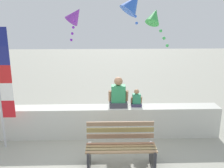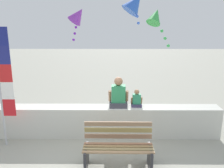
# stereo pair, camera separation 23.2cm
# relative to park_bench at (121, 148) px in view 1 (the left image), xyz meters

# --- Properties ---
(ground_plane) EXTENTS (40.00, 40.00, 0.00)m
(ground_plane) POSITION_rel_park_bench_xyz_m (-0.53, 0.30, -0.40)
(ground_plane) COLOR #99988A
(seawall_ledge) EXTENTS (6.25, 0.47, 0.79)m
(seawall_ledge) POSITION_rel_park_bench_xyz_m (-0.53, 1.38, -0.01)
(seawall_ledge) COLOR beige
(seawall_ledge) RESTS_ON ground
(park_bench) EXTENTS (1.42, 0.62, 0.88)m
(park_bench) POSITION_rel_park_bench_xyz_m (0.00, 0.00, 0.00)
(park_bench) COLOR #A27E5B
(park_bench) RESTS_ON ground
(person_adult) EXTENTS (0.50, 0.37, 0.77)m
(person_adult) POSITION_rel_park_bench_xyz_m (0.03, 1.42, 0.68)
(person_adult) COLOR #393B46
(person_adult) RESTS_ON seawall_ledge
(person_child) EXTENTS (0.29, 0.22, 0.45)m
(person_child) POSITION_rel_park_bench_xyz_m (0.49, 1.42, 0.56)
(person_child) COLOR #3A3554
(person_child) RESTS_ON seawall_ledge
(flag_banner) EXTENTS (0.34, 0.05, 2.79)m
(flag_banner) POSITION_rel_park_bench_xyz_m (-2.59, 0.87, 1.21)
(flag_banner) COLOR #B7B7BC
(flag_banner) RESTS_ON ground
(kite_blue) EXTENTS (0.88, 0.72, 0.96)m
(kite_blue) POSITION_rel_park_bench_xyz_m (0.51, 2.80, 2.97)
(kite_blue) COLOR blue
(kite_purple) EXTENTS (0.75, 0.73, 1.09)m
(kite_purple) POSITION_rel_park_bench_xyz_m (-1.20, 3.39, 2.64)
(kite_purple) COLOR purple
(kite_green) EXTENTS (0.66, 0.64, 1.03)m
(kite_green) POSITION_rel_park_bench_xyz_m (0.97, 1.96, 2.59)
(kite_green) COLOR green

